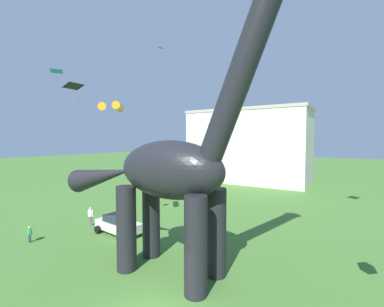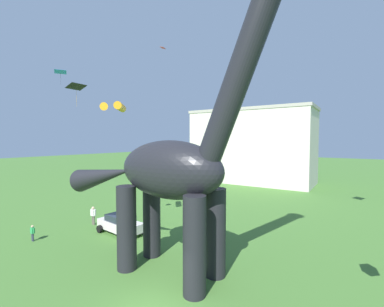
% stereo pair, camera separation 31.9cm
% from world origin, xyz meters
% --- Properties ---
extents(dinosaur_sculpture, '(15.97, 3.38, 16.69)m').
position_xyz_m(dinosaur_sculpture, '(-1.54, 3.59, 6.03)').
color(dinosaur_sculpture, black).
rests_on(dinosaur_sculpture, ground_plane).
extents(parked_sedan_left, '(4.37, 2.23, 1.55)m').
position_xyz_m(parked_sedan_left, '(-8.85, 6.37, 0.81)').
color(parked_sedan_left, silver).
rests_on(parked_sedan_left, ground_plane).
extents(person_watching_child, '(0.46, 0.20, 1.24)m').
position_xyz_m(person_watching_child, '(-13.13, 1.51, 0.75)').
color(person_watching_child, '#2D3347').
rests_on(person_watching_child, ground_plane).
extents(person_vendor_side, '(0.62, 0.28, 1.67)m').
position_xyz_m(person_vendor_side, '(-12.59, 6.48, 1.01)').
color(person_vendor_side, '#6B6056').
rests_on(person_vendor_side, ground_plane).
extents(kite_trailing, '(1.13, 1.54, 1.94)m').
position_xyz_m(kite_trailing, '(-13.63, 5.75, 12.48)').
color(kite_trailing, black).
extents(kite_mid_right, '(1.94, 1.66, 0.24)m').
position_xyz_m(kite_mid_right, '(-10.98, 17.75, 6.65)').
color(kite_mid_right, white).
extents(kite_mid_left, '(2.35, 2.27, 0.66)m').
position_xyz_m(kite_mid_left, '(-9.14, 6.42, 10.45)').
color(kite_mid_left, orange).
extents(kite_mid_center, '(1.35, 1.45, 1.47)m').
position_xyz_m(kite_mid_center, '(-19.58, 7.79, 15.06)').
color(kite_mid_center, '#287AE5').
extents(kite_high_right, '(0.59, 0.72, 0.13)m').
position_xyz_m(kite_high_right, '(-10.36, 13.86, 17.61)').
color(kite_high_right, red).
extents(background_building_block, '(21.66, 9.72, 13.30)m').
position_xyz_m(background_building_block, '(-9.18, 37.96, 6.66)').
color(background_building_block, beige).
rests_on(background_building_block, ground_plane).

